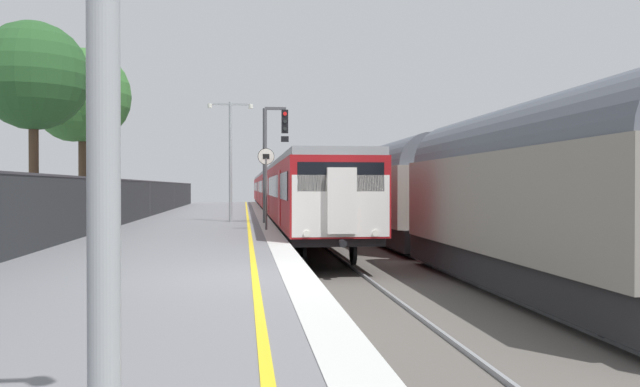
% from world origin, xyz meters
% --- Properties ---
extents(ground, '(17.40, 110.00, 1.21)m').
position_xyz_m(ground, '(2.64, 0.00, -0.61)').
color(ground, slate).
extents(commuter_train_at_platform, '(2.83, 62.30, 3.81)m').
position_xyz_m(commuter_train_at_platform, '(2.10, 37.12, 1.27)').
color(commuter_train_at_platform, maroon).
rests_on(commuter_train_at_platform, ground).
extents(freight_train_adjacent_track, '(2.60, 54.19, 4.43)m').
position_xyz_m(freight_train_adjacent_track, '(6.10, 23.83, 1.41)').
color(freight_train_adjacent_track, '#232326').
rests_on(freight_train_adjacent_track, ground).
extents(signal_gantry, '(1.10, 0.24, 4.95)m').
position_xyz_m(signal_gantry, '(0.62, 16.34, 3.09)').
color(signal_gantry, '#47474C').
rests_on(signal_gantry, ground).
extents(speed_limit_sign, '(0.59, 0.08, 2.93)m').
position_xyz_m(speed_limit_sign, '(0.25, 11.92, 1.86)').
color(speed_limit_sign, '#59595B').
rests_on(speed_limit_sign, ground).
extents(platform_lamp_mid, '(2.00, 0.20, 5.32)m').
position_xyz_m(platform_lamp_mid, '(-1.13, 17.70, 3.16)').
color(platform_lamp_mid, '#93999E').
rests_on(platform_lamp_mid, ground).
extents(background_tree_left, '(3.71, 3.71, 7.02)m').
position_xyz_m(background_tree_left, '(-6.94, 15.15, 5.00)').
color(background_tree_left, '#473323').
rests_on(background_tree_left, ground).
extents(background_tree_centre, '(3.36, 3.36, 6.66)m').
position_xyz_m(background_tree_centre, '(-6.97, 9.72, 4.89)').
color(background_tree_centre, '#473323').
rests_on(background_tree_centre, ground).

